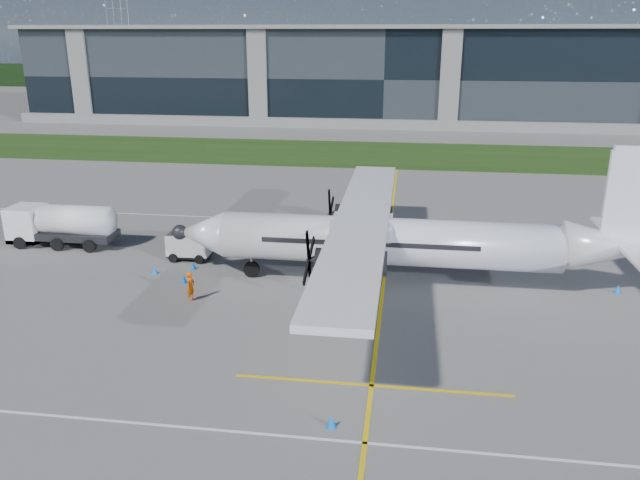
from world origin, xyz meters
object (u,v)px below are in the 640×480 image
object	(u,v)px
pylon_west	(119,31)
safety_cone_nose_port	(184,279)
safety_cone_portwing	(331,421)
safety_cone_stbdwing	(367,211)
turboprop_aircraft	(407,215)
baggage_tug	(190,246)
ground_crew_person	(190,284)
fuel_tanker_truck	(55,225)
safety_cone_tail	(618,289)
safety_cone_fwd	(154,270)
safety_cone_nose_stbd	(193,265)

from	to	relation	value
pylon_west	safety_cone_nose_port	world-z (taller)	pylon_west
safety_cone_portwing	safety_cone_stbdwing	distance (m)	30.07
turboprop_aircraft	baggage_tug	world-z (taller)	turboprop_aircraft
ground_crew_person	safety_cone_stbdwing	bearing A→B (deg)	-12.41
safety_cone_nose_port	fuel_tanker_truck	bearing A→B (deg)	154.22
safety_cone_tail	safety_cone_fwd	xyz separation A→B (m)	(-27.93, -0.86, 0.00)
fuel_tanker_truck	safety_cone_nose_stbd	distance (m)	11.73
fuel_tanker_truck	safety_cone_tail	xyz separation A→B (m)	(37.00, -3.51, -1.24)
ground_crew_person	safety_cone_tail	size ratio (longest dim) A/B	3.98
safety_cone_nose_port	safety_cone_stbdwing	xyz separation A→B (m)	(9.92, 16.81, 0.00)
pylon_west	safety_cone_nose_stbd	bearing A→B (deg)	-63.77
pylon_west	turboprop_aircraft	xyz separation A→B (m)	(84.22, -144.41, -10.62)
safety_cone_nose_stbd	pylon_west	bearing A→B (deg)	116.23
turboprop_aircraft	fuel_tanker_truck	size ratio (longest dim) A/B	3.68
fuel_tanker_truck	safety_cone_stbdwing	xyz separation A→B (m)	(21.33, 11.30, -1.24)
safety_cone_nose_stbd	safety_cone_tail	world-z (taller)	same
safety_cone_stbdwing	fuel_tanker_truck	bearing A→B (deg)	-152.09
safety_cone_fwd	safety_cone_stbdwing	distance (m)	19.89
ground_crew_person	safety_cone_fwd	xyz separation A→B (m)	(-3.68, 3.65, -0.74)
safety_cone_fwd	safety_cone_stbdwing	size ratio (longest dim) A/B	1.00
baggage_tug	safety_cone_fwd	world-z (taller)	baggage_tug
turboprop_aircraft	safety_cone_nose_stbd	bearing A→B (deg)	176.72
safety_cone_nose_stbd	safety_cone_portwing	bearing A→B (deg)	-55.02
safety_cone_tail	turboprop_aircraft	bearing A→B (deg)	-177.68
pylon_west	baggage_tug	xyz separation A→B (m)	(69.96, -141.82, -14.11)
pylon_west	baggage_tug	size ratio (longest dim) A/B	10.08
pylon_west	safety_cone_portwing	distance (m)	179.50
safety_cone_nose_port	safety_cone_stbdwing	bearing A→B (deg)	59.46
turboprop_aircraft	safety_cone_stbdwing	world-z (taller)	turboprop_aircraft
safety_cone_nose_stbd	safety_cone_nose_port	bearing A→B (deg)	-84.98
safety_cone_nose_stbd	safety_cone_stbdwing	size ratio (longest dim) A/B	1.00
turboprop_aircraft	safety_cone_fwd	distance (m)	16.11
ground_crew_person	safety_cone_portwing	xyz separation A→B (m)	(9.33, -10.75, -0.74)
safety_cone_portwing	safety_cone_stbdwing	size ratio (longest dim) A/B	1.00
pylon_west	turboprop_aircraft	bearing A→B (deg)	-59.75
safety_cone_nose_port	safety_cone_stbdwing	distance (m)	19.51
safety_cone_stbdwing	safety_cone_fwd	bearing A→B (deg)	-128.03
ground_crew_person	safety_cone_nose_stbd	distance (m)	5.08
ground_crew_person	safety_cone_portwing	size ratio (longest dim) A/B	3.98
ground_crew_person	safety_cone_nose_stbd	size ratio (longest dim) A/B	3.98
safety_cone_portwing	safety_cone_tail	bearing A→B (deg)	45.64
ground_crew_person	safety_cone_tail	xyz separation A→B (m)	(24.25, 4.52, -0.74)
fuel_tanker_truck	baggage_tug	world-z (taller)	fuel_tanker_truck
pylon_west	safety_cone_nose_stbd	xyz separation A→B (m)	(70.78, -143.64, -14.75)
safety_cone_nose_port	safety_cone_fwd	distance (m)	2.60
ground_crew_person	safety_cone_nose_port	bearing A→B (deg)	39.60
safety_cone_stbdwing	safety_cone_nose_stbd	bearing A→B (deg)	-124.84
turboprop_aircraft	safety_cone_nose_stbd	size ratio (longest dim) A/B	58.38
fuel_tanker_truck	safety_cone_nose_stbd	size ratio (longest dim) A/B	15.87
turboprop_aircraft	safety_cone_stbdwing	xyz separation A→B (m)	(-3.32, 15.30, -4.13)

